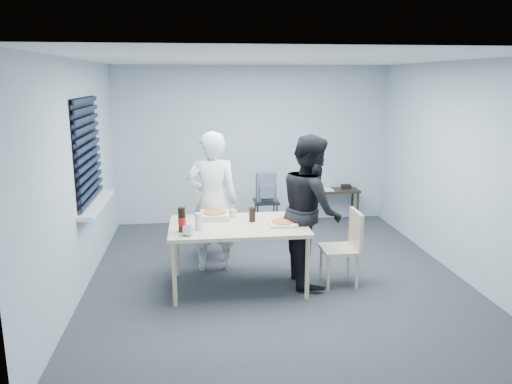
{
  "coord_description": "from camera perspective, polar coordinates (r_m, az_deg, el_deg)",
  "views": [
    {
      "loc": [
        -0.93,
        -5.72,
        2.39
      ],
      "look_at": [
        -0.23,
        0.1,
        1.05
      ],
      "focal_mm": 35.0,
      "sensor_mm": 36.0,
      "label": 1
    }
  ],
  "objects": [
    {
      "name": "soda_bottle",
      "position": [
        5.46,
        -8.46,
        -3.19
      ],
      "size": [
        0.09,
        0.09,
        0.27
      ],
      "rotation": [
        0.0,
        0.0,
        -0.28
      ],
      "color": "black",
      "rests_on": "dining_table"
    },
    {
      "name": "rubber_band",
      "position": [
        5.42,
        0.63,
        -4.61
      ],
      "size": [
        0.07,
        0.07,
        0.0
      ],
      "primitive_type": "torus",
      "rotation": [
        0.0,
        0.0,
        0.36
      ],
      "color": "red",
      "rests_on": "dining_table"
    },
    {
      "name": "person_black",
      "position": [
        5.88,
        6.28,
        -2.02
      ],
      "size": [
        0.47,
        0.86,
        1.77
      ],
      "primitive_type": "imported",
      "rotation": [
        0.0,
        0.0,
        1.57
      ],
      "color": "black",
      "rests_on": "ground"
    },
    {
      "name": "backpack",
      "position": [
        7.74,
        1.18,
        0.55
      ],
      "size": [
        0.31,
        0.23,
        0.43
      ],
      "rotation": [
        0.0,
        0.0,
        -0.14
      ],
      "color": "slate",
      "rests_on": "stool"
    },
    {
      "name": "black_box",
      "position": [
        8.63,
        10.25,
        0.61
      ],
      "size": [
        0.18,
        0.15,
        0.07
      ],
      "primitive_type": "cube",
      "rotation": [
        0.0,
        0.0,
        0.24
      ],
      "color": "black",
      "rests_on": "side_table"
    },
    {
      "name": "room",
      "position": [
        6.32,
        -18.39,
        3.59
      ],
      "size": [
        5.0,
        5.0,
        5.0
      ],
      "color": "#29292E",
      "rests_on": "ground"
    },
    {
      "name": "mug_b",
      "position": [
        6.0,
        -2.65,
        -2.43
      ],
      "size": [
        0.1,
        0.1,
        0.09
      ],
      "primitive_type": "imported",
      "color": "silver",
      "rests_on": "dining_table"
    },
    {
      "name": "person_white",
      "position": [
        6.25,
        -4.99,
        -1.1
      ],
      "size": [
        0.65,
        0.42,
        1.77
      ],
      "primitive_type": "imported",
      "rotation": [
        0.0,
        0.0,
        3.14
      ],
      "color": "silver",
      "rests_on": "ground"
    },
    {
      "name": "dining_table",
      "position": [
        5.73,
        -2.05,
        -4.27
      ],
      "size": [
        1.56,
        0.99,
        0.76
      ],
      "color": "beige",
      "rests_on": "ground"
    },
    {
      "name": "pizza_box_a",
      "position": [
        5.96,
        -4.73,
        -2.65
      ],
      "size": [
        0.33,
        0.33,
        0.08
      ],
      "rotation": [
        0.0,
        0.0,
        0.25
      ],
      "color": "silver",
      "rests_on": "dining_table"
    },
    {
      "name": "papers",
      "position": [
        8.5,
        7.92,
        0.31
      ],
      "size": [
        0.29,
        0.36,
        0.01
      ],
      "primitive_type": "cube",
      "rotation": [
        0.0,
        0.0,
        0.19
      ],
      "color": "white",
      "rests_on": "side_table"
    },
    {
      "name": "side_table",
      "position": [
        8.54,
        8.9,
        -0.24
      ],
      "size": [
        0.83,
        0.37,
        0.55
      ],
      "color": "black",
      "rests_on": "ground"
    },
    {
      "name": "chair_far",
      "position": [
        6.84,
        -5.12,
        -3.11
      ],
      "size": [
        0.42,
        0.42,
        0.89
      ],
      "color": "beige",
      "rests_on": "ground"
    },
    {
      "name": "mug_a",
      "position": [
        5.35,
        -7.76,
        -4.43
      ],
      "size": [
        0.17,
        0.17,
        0.1
      ],
      "primitive_type": "imported",
      "rotation": [
        0.0,
        0.0,
        0.52
      ],
      "color": "silver",
      "rests_on": "dining_table"
    },
    {
      "name": "stool",
      "position": [
        7.82,
        1.15,
        -1.72
      ],
      "size": [
        0.38,
        0.38,
        0.53
      ],
      "color": "black",
      "rests_on": "ground"
    },
    {
      "name": "pizza_box_b",
      "position": [
        5.7,
        3.06,
        -3.56
      ],
      "size": [
        0.31,
        0.31,
        0.04
      ],
      "rotation": [
        0.0,
        0.0,
        -0.04
      ],
      "color": "silver",
      "rests_on": "dining_table"
    },
    {
      "name": "cola_glass",
      "position": [
        5.8,
        -0.44,
        -2.59
      ],
      "size": [
        0.08,
        0.08,
        0.17
      ],
      "primitive_type": "cylinder",
      "rotation": [
        0.0,
        0.0,
        0.13
      ],
      "color": "black",
      "rests_on": "dining_table"
    },
    {
      "name": "plastic_cups",
      "position": [
        5.52,
        -6.59,
        -3.36
      ],
      "size": [
        0.11,
        0.11,
        0.19
      ],
      "primitive_type": "cylinder",
      "rotation": [
        0.0,
        0.0,
        -0.42
      ],
      "color": "silver",
      "rests_on": "dining_table"
    },
    {
      "name": "chair_right",
      "position": [
        5.96,
        10.34,
        -5.68
      ],
      "size": [
        0.42,
        0.42,
        0.89
      ],
      "color": "beige",
      "rests_on": "ground"
    }
  ]
}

